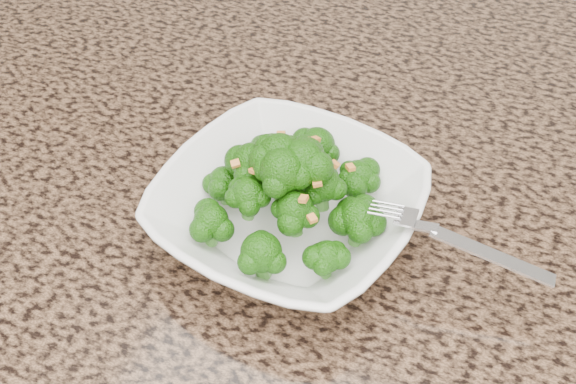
% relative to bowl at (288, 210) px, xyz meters
% --- Properties ---
extents(granite_counter, '(1.64, 1.04, 0.03)m').
position_rel_bowl_xyz_m(granite_counter, '(0.01, -0.00, -0.04)').
color(granite_counter, brown).
rests_on(granite_counter, cabinet).
extents(bowl, '(0.26, 0.26, 0.06)m').
position_rel_bowl_xyz_m(bowl, '(0.00, 0.00, 0.00)').
color(bowl, white).
rests_on(bowl, granite_counter).
extents(broccoli_pile, '(0.20, 0.20, 0.06)m').
position_rel_bowl_xyz_m(broccoli_pile, '(0.00, 0.00, 0.06)').
color(broccoli_pile, '#1B5A0A').
rests_on(broccoli_pile, bowl).
extents(garlic_topping, '(0.12, 0.12, 0.01)m').
position_rel_bowl_xyz_m(garlic_topping, '(-0.00, 0.00, 0.10)').
color(garlic_topping, orange).
rests_on(garlic_topping, broccoli_pile).
extents(fork, '(0.17, 0.03, 0.01)m').
position_rel_bowl_xyz_m(fork, '(0.13, -0.01, 0.03)').
color(fork, silver).
rests_on(fork, bowl).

